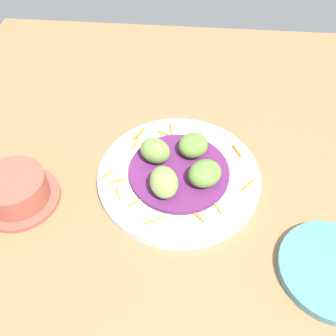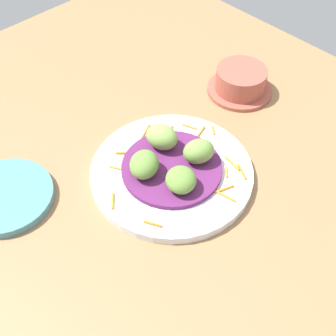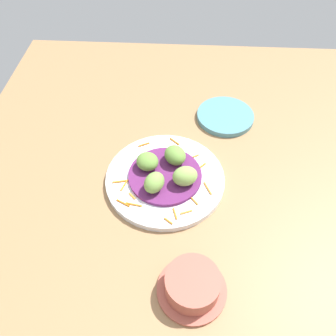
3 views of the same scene
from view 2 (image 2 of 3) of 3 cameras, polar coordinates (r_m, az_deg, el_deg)
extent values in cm
cube|color=#936D47|center=(78.68, -4.65, -1.68)|extent=(110.00, 110.00, 2.00)
cylinder|color=silver|center=(77.38, 0.46, -0.58)|extent=(27.33, 27.33, 1.53)
cylinder|color=#60235B|center=(76.47, 0.46, 0.01)|extent=(16.81, 16.81, 0.88)
cylinder|color=orange|center=(83.86, 2.67, 5.18)|extent=(1.32, 2.60, 0.40)
cylinder|color=orange|center=(83.00, 4.10, 4.53)|extent=(2.81, 1.20, 0.40)
cylinder|color=orange|center=(73.58, 7.07, -3.45)|extent=(1.16, 3.71, 0.40)
cylinder|color=orange|center=(82.96, -2.79, 4.58)|extent=(3.46, 1.90, 0.40)
cylinder|color=orange|center=(74.51, 7.12, -2.56)|extent=(3.01, 1.38, 0.40)
cylinder|color=orange|center=(83.47, 5.63, 4.70)|extent=(1.63, 1.95, 0.40)
cylinder|color=orange|center=(69.92, -1.92, -6.92)|extent=(1.68, 2.75, 0.40)
cylinder|color=orange|center=(79.49, -5.75, 1.86)|extent=(1.74, 1.69, 0.40)
cylinder|color=orange|center=(76.76, 7.26, -0.54)|extent=(1.82, 1.81, 0.40)
cylinder|color=orange|center=(77.16, -6.10, -0.05)|extent=(1.99, 3.15, 0.40)
cylinder|color=orange|center=(72.94, -6.86, -4.06)|extent=(2.39, 2.62, 0.40)
cylinder|color=orange|center=(77.22, 9.15, -0.46)|extent=(1.84, 3.11, 0.40)
cylinder|color=orange|center=(82.85, 0.37, 4.58)|extent=(2.72, 2.24, 0.40)
cylinder|color=orange|center=(78.22, 7.97, 0.57)|extent=(1.00, 3.59, 0.40)
ellipsoid|color=#759E47|center=(75.72, 3.82, 2.07)|extent=(6.55, 6.02, 4.16)
ellipsoid|color=#84A851|center=(77.59, -0.58, 3.75)|extent=(5.88, 6.64, 4.36)
ellipsoid|color=olive|center=(73.80, -2.96, 0.44)|extent=(7.19, 7.00, 4.01)
ellipsoid|color=olive|center=(71.94, 1.61, -1.47)|extent=(7.02, 7.07, 3.55)
cylinder|color=teal|center=(78.71, -19.46, -3.34)|extent=(15.40, 15.40, 1.45)
cylinder|color=#A85142|center=(94.84, 8.84, 9.57)|extent=(12.92, 12.92, 0.80)
cylinder|color=#A85142|center=(93.25, 9.03, 10.81)|extent=(9.96, 9.96, 4.40)
camera|label=1|loc=(0.84, -26.46, 39.19)|focal=40.79mm
camera|label=3|loc=(0.94, 31.51, 46.50)|focal=36.79mm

